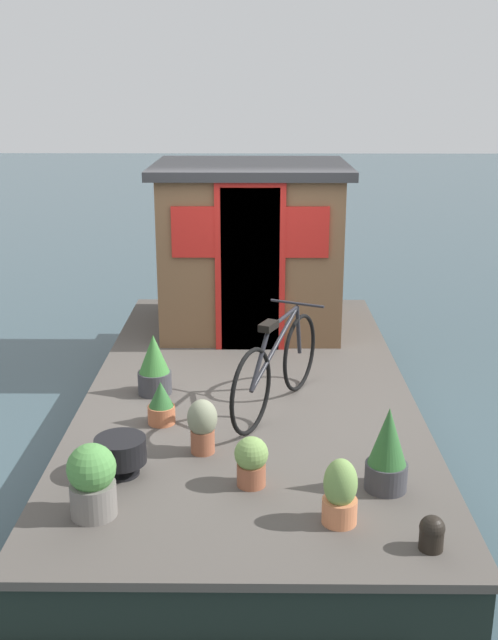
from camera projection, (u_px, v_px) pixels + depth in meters
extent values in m
plane|color=#384C54|center=(249.00, 432.00, 7.22)|extent=(60.00, 60.00, 0.00)
cube|color=#4C4742|center=(249.00, 388.00, 7.08)|extent=(5.88, 2.94, 0.06)
cube|color=black|center=(249.00, 412.00, 7.15)|extent=(5.76, 2.88, 0.41)
cube|color=brown|center=(251.00, 251.00, 8.57)|extent=(1.60, 1.92, 1.75)
cube|color=#28282B|center=(251.00, 168.00, 8.29)|extent=(1.80, 2.12, 0.10)
cube|color=maroon|center=(250.00, 271.00, 7.79)|extent=(0.04, 0.60, 1.70)
cube|color=red|center=(250.00, 266.00, 7.77)|extent=(0.03, 0.72, 1.80)
cube|color=red|center=(307.00, 232.00, 7.67)|extent=(0.03, 0.44, 0.52)
cube|color=red|center=(193.00, 232.00, 7.68)|extent=(0.03, 0.44, 0.52)
torus|color=black|center=(300.00, 353.00, 6.89)|extent=(0.66, 0.34, 0.71)
torus|color=black|center=(251.00, 391.00, 6.02)|extent=(0.66, 0.34, 0.71)
cylinder|color=black|center=(275.00, 347.00, 6.35)|extent=(0.87, 0.44, 0.49)
cylinder|color=black|center=(283.00, 318.00, 6.43)|extent=(0.56, 0.29, 0.07)
cylinder|color=black|center=(260.00, 360.00, 6.10)|extent=(0.33, 0.18, 0.44)
cylinder|color=black|center=(298.00, 330.00, 6.78)|extent=(0.12, 0.08, 0.46)
cube|color=black|center=(268.00, 326.00, 6.16)|extent=(0.22, 0.18, 0.06)
cylinder|color=black|center=(297.00, 303.00, 6.67)|extent=(0.24, 0.46, 0.02)
cylinder|color=#38383D|center=(155.00, 382.00, 6.87)|extent=(0.30, 0.30, 0.20)
cone|color=#387533|center=(154.00, 354.00, 6.79)|extent=(0.27, 0.27, 0.35)
cylinder|color=#935138|center=(203.00, 441.00, 5.77)|extent=(0.18, 0.18, 0.18)
ellipsoid|color=gray|center=(202.00, 418.00, 5.71)|extent=(0.23, 0.23, 0.29)
cylinder|color=slate|center=(93.00, 499.00, 4.92)|extent=(0.30, 0.30, 0.23)
sphere|color=#4C8942|center=(91.00, 468.00, 4.85)|extent=(0.32, 0.32, 0.32)
cylinder|color=#935138|center=(251.00, 475.00, 5.30)|extent=(0.20, 0.20, 0.16)
sphere|color=#70934C|center=(251.00, 453.00, 5.25)|extent=(0.24, 0.24, 0.24)
cylinder|color=#C6754C|center=(339.00, 511.00, 4.85)|extent=(0.23, 0.23, 0.17)
ellipsoid|color=#70934C|center=(341.00, 483.00, 4.79)|extent=(0.22, 0.22, 0.33)
cylinder|color=#38383D|center=(386.00, 476.00, 5.25)|extent=(0.29, 0.29, 0.19)
cone|color=#2D602D|center=(388.00, 436.00, 5.16)|extent=(0.26, 0.26, 0.41)
cylinder|color=#B2603D|center=(162.00, 414.00, 6.27)|extent=(0.23, 0.23, 0.15)
cone|color=#2D602D|center=(161.00, 394.00, 6.22)|extent=(0.20, 0.20, 0.21)
cylinder|color=black|center=(120.00, 450.00, 5.41)|extent=(0.37, 0.37, 0.18)
cylinder|color=black|center=(121.00, 468.00, 5.46)|extent=(0.04, 0.04, 0.10)
cylinder|color=black|center=(122.00, 473.00, 5.47)|extent=(0.26, 0.26, 0.02)
cylinder|color=black|center=(431.00, 538.00, 4.57)|extent=(0.15, 0.15, 0.14)
sphere|color=black|center=(432.00, 528.00, 4.55)|extent=(0.16, 0.16, 0.16)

